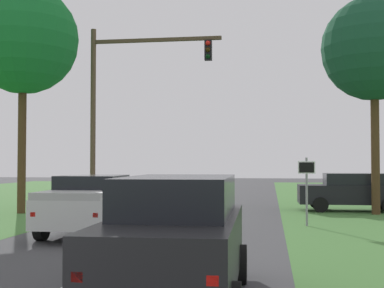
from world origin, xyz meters
TOP-DOWN VIEW (x-y plane):
  - ground_plane at (0.00, 10.14)m, footprint 120.00×120.00m
  - red_suv_near at (2.16, 3.92)m, footprint 2.22×4.97m
  - pickup_truck_lead at (-1.85, 11.57)m, footprint 2.47×5.63m
  - traffic_light at (-3.04, 19.01)m, footprint 6.08×0.40m
  - keep_moving_sign at (4.91, 14.63)m, footprint 0.60×0.09m
  - oak_tree_right at (8.14, 19.31)m, footprint 4.54×4.54m
  - crossing_suv_far at (7.40, 20.85)m, footprint 4.80×2.20m
  - extra_tree_1 at (-7.21, 17.56)m, footprint 4.88×4.88m

SIDE VIEW (x-z plane):
  - ground_plane at x=0.00m, z-range 0.00..0.00m
  - crossing_suv_far at x=7.40m, z-range 0.05..1.79m
  - pickup_truck_lead at x=-1.85m, z-range 0.03..1.87m
  - red_suv_near at x=2.16m, z-range 0.05..2.06m
  - keep_moving_sign at x=4.91m, z-range 0.34..2.75m
  - traffic_light at x=-3.04m, z-range 1.19..9.62m
  - oak_tree_right at x=8.14m, z-range 2.43..11.90m
  - extra_tree_1 at x=-7.21m, z-range 2.61..12.78m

